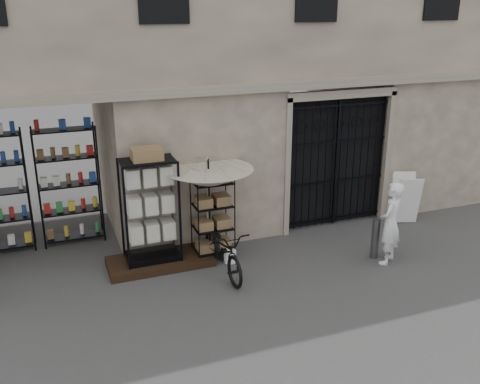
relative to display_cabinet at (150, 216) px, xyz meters
name	(u,v)px	position (x,y,z in m)	size (l,w,h in m)	color
ground	(308,280)	(2.54, -1.58, -1.04)	(80.00, 80.00, 0.00)	black
main_building	(232,17)	(2.54, 2.42, 3.46)	(14.00, 4.00, 9.00)	tan
shop_recess	(35,185)	(-1.96, 1.22, 0.46)	(3.00, 1.70, 3.00)	black
shop_shelving	(33,189)	(-2.01, 1.72, 0.21)	(2.70, 0.50, 2.50)	black
iron_gate	(333,160)	(4.29, 0.70, 0.46)	(2.50, 0.21, 3.00)	black
step_platform	(160,261)	(0.14, -0.03, -0.96)	(2.00, 0.90, 0.15)	black
display_cabinet	(150,216)	(0.00, 0.00, 0.00)	(1.15, 0.94, 2.14)	black
wire_rack	(213,219)	(1.21, -0.05, -0.22)	(0.87, 0.76, 1.67)	black
market_umbrella	(209,173)	(1.15, -0.04, 0.72)	(1.90, 1.92, 2.44)	black
white_bucket	(230,256)	(1.44, -0.38, -0.92)	(0.25, 0.25, 0.24)	white
bicycle	(223,272)	(1.18, -0.76, -1.04)	(0.62, 0.94, 1.79)	black
steel_bollard	(375,239)	(4.19, -1.24, -0.62)	(0.15, 0.15, 0.83)	#505256
shopkeeper	(386,262)	(4.32, -1.48, -1.04)	(0.60, 1.64, 0.39)	silver
easel_sign	(406,199)	(5.90, 0.08, -0.46)	(0.71, 0.76, 1.12)	silver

